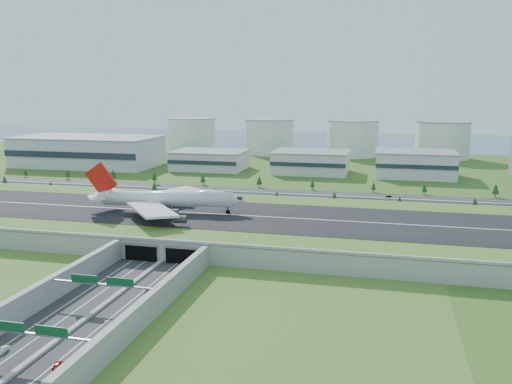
% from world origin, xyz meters
% --- Properties ---
extents(ground, '(1200.00, 1200.00, 0.00)m').
position_xyz_m(ground, '(0.00, 0.00, 0.00)').
color(ground, '#255219').
rests_on(ground, ground).
extents(airfield_deck, '(520.00, 100.00, 9.20)m').
position_xyz_m(airfield_deck, '(0.00, -0.09, 4.12)').
color(airfield_deck, gray).
rests_on(airfield_deck, ground).
extents(underpass_road, '(38.80, 120.40, 8.00)m').
position_xyz_m(underpass_road, '(0.00, -99.42, 3.43)').
color(underpass_road, '#28282B').
rests_on(underpass_road, ground).
extents(sign_gantry_near, '(38.70, 0.70, 9.80)m').
position_xyz_m(sign_gantry_near, '(0.00, -95.04, 6.95)').
color(sign_gantry_near, gray).
rests_on(sign_gantry_near, ground).
extents(sign_gantry_far, '(38.70, 0.70, 9.80)m').
position_xyz_m(sign_gantry_far, '(0.00, -130.04, 6.95)').
color(sign_gantry_far, gray).
rests_on(sign_gantry_far, ground).
extents(north_expressway, '(560.00, 36.00, 0.12)m').
position_xyz_m(north_expressway, '(0.00, 95.00, 0.06)').
color(north_expressway, '#28282B').
rests_on(north_expressway, ground).
extents(tree_row, '(501.54, 48.59, 8.32)m').
position_xyz_m(tree_row, '(7.64, 95.31, 4.60)').
color(tree_row, '#3D2819').
rests_on(tree_row, ground).
extents(hangar_west, '(120.00, 60.00, 25.00)m').
position_xyz_m(hangar_west, '(-170.00, 185.00, 12.50)').
color(hangar_west, silver).
rests_on(hangar_west, ground).
extents(hangar_mid_a, '(58.00, 42.00, 15.00)m').
position_xyz_m(hangar_mid_a, '(-60.00, 190.00, 7.50)').
color(hangar_mid_a, silver).
rests_on(hangar_mid_a, ground).
extents(hangar_mid_b, '(58.00, 42.00, 17.00)m').
position_xyz_m(hangar_mid_b, '(25.00, 190.00, 8.50)').
color(hangar_mid_b, silver).
rests_on(hangar_mid_b, ground).
extents(hangar_mid_c, '(58.00, 42.00, 19.00)m').
position_xyz_m(hangar_mid_c, '(105.00, 190.00, 9.50)').
color(hangar_mid_c, silver).
rests_on(hangar_mid_c, ground).
extents(fuel_tank_a, '(50.00, 50.00, 35.00)m').
position_xyz_m(fuel_tank_a, '(-120.00, 310.00, 17.50)').
color(fuel_tank_a, silver).
rests_on(fuel_tank_a, ground).
extents(fuel_tank_b, '(50.00, 50.00, 35.00)m').
position_xyz_m(fuel_tank_b, '(-35.00, 310.00, 17.50)').
color(fuel_tank_b, silver).
rests_on(fuel_tank_b, ground).
extents(fuel_tank_c, '(50.00, 50.00, 35.00)m').
position_xyz_m(fuel_tank_c, '(50.00, 310.00, 17.50)').
color(fuel_tank_c, silver).
rests_on(fuel_tank_c, ground).
extents(fuel_tank_d, '(50.00, 50.00, 35.00)m').
position_xyz_m(fuel_tank_d, '(135.00, 310.00, 17.50)').
color(fuel_tank_d, silver).
rests_on(fuel_tank_d, ground).
extents(bay_water, '(1200.00, 260.00, 0.06)m').
position_xyz_m(bay_water, '(0.00, 480.00, 0.03)').
color(bay_water, '#3E5676').
rests_on(bay_water, ground).
extents(boeing_747, '(78.02, 73.28, 24.20)m').
position_xyz_m(boeing_747, '(-17.84, -1.80, 14.82)').
color(boeing_747, silver).
rests_on(boeing_747, airfield_deck).
extents(car_0, '(3.13, 5.17, 1.65)m').
position_xyz_m(car_0, '(-6.84, -76.39, 0.94)').
color(car_0, silver).
rests_on(car_0, ground).
extents(car_1, '(1.75, 4.21, 1.35)m').
position_xyz_m(car_1, '(-9.85, -128.21, 0.80)').
color(car_1, silver).
rests_on(car_1, ground).
extents(car_2, '(4.49, 6.22, 1.57)m').
position_xyz_m(car_2, '(8.90, -81.27, 0.91)').
color(car_2, '#0C103C').
rests_on(car_2, ground).
extents(car_3, '(3.22, 4.95, 1.33)m').
position_xyz_m(car_3, '(8.19, -131.72, 0.79)').
color(car_3, '#A00E13').
rests_on(car_3, ground).
extents(car_4, '(4.45, 3.09, 1.41)m').
position_xyz_m(car_4, '(-102.71, 89.09, 0.82)').
color(car_4, slate).
rests_on(car_4, ground).
extents(car_5, '(4.21, 2.42, 1.31)m').
position_xyz_m(car_5, '(85.63, 100.70, 0.78)').
color(car_5, black).
rests_on(car_5, ground).
extents(car_7, '(5.96, 3.57, 1.62)m').
position_xyz_m(car_7, '(-70.81, 105.74, 0.93)').
color(car_7, white).
rests_on(car_7, ground).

